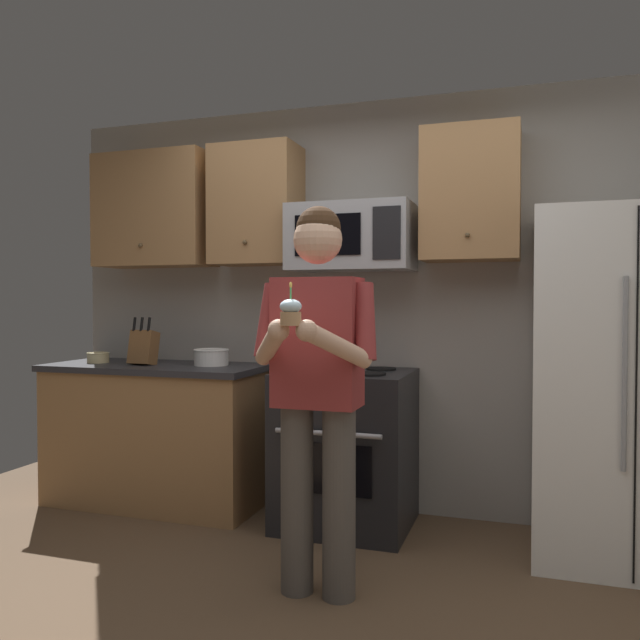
{
  "coord_description": "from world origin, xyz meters",
  "views": [
    {
      "loc": [
        0.89,
        -2.28,
        1.33
      ],
      "look_at": [
        -0.01,
        0.45,
        1.25
      ],
      "focal_mm": 36.07,
      "sensor_mm": 36.0,
      "label": 1
    }
  ],
  "objects_px": {
    "microwave": "(352,238)",
    "bowl_large_white": "(211,357)",
    "refrigerator": "(625,386)",
    "person": "(317,377)",
    "cupcake": "(291,312)",
    "knife_block": "(144,347)",
    "bowl_small_colored": "(98,357)",
    "oven_range": "(346,448)"
  },
  "relations": [
    {
      "from": "bowl_large_white",
      "to": "cupcake",
      "type": "height_order",
      "value": "cupcake"
    },
    {
      "from": "cupcake",
      "to": "refrigerator",
      "type": "bearing_deg",
      "value": 41.46
    },
    {
      "from": "refrigerator",
      "to": "microwave",
      "type": "bearing_deg",
      "value": 173.97
    },
    {
      "from": "bowl_small_colored",
      "to": "person",
      "type": "height_order",
      "value": "person"
    },
    {
      "from": "bowl_small_colored",
      "to": "bowl_large_white",
      "type": "bearing_deg",
      "value": 5.73
    },
    {
      "from": "oven_range",
      "to": "microwave",
      "type": "bearing_deg",
      "value": 89.98
    },
    {
      "from": "refrigerator",
      "to": "knife_block",
      "type": "height_order",
      "value": "refrigerator"
    },
    {
      "from": "bowl_large_white",
      "to": "cupcake",
      "type": "relative_size",
      "value": 1.32
    },
    {
      "from": "microwave",
      "to": "cupcake",
      "type": "relative_size",
      "value": 4.26
    },
    {
      "from": "microwave",
      "to": "knife_block",
      "type": "xyz_separation_m",
      "value": [
        -1.37,
        -0.15,
        -0.69
      ]
    },
    {
      "from": "bowl_large_white",
      "to": "microwave",
      "type": "bearing_deg",
      "value": 3.09
    },
    {
      "from": "refrigerator",
      "to": "person",
      "type": "relative_size",
      "value": 1.02
    },
    {
      "from": "oven_range",
      "to": "microwave",
      "type": "relative_size",
      "value": 1.26
    },
    {
      "from": "bowl_small_colored",
      "to": "oven_range",
      "type": "bearing_deg",
      "value": 0.4
    },
    {
      "from": "microwave",
      "to": "person",
      "type": "relative_size",
      "value": 0.42
    },
    {
      "from": "oven_range",
      "to": "bowl_small_colored",
      "type": "relative_size",
      "value": 6.23
    },
    {
      "from": "oven_range",
      "to": "knife_block",
      "type": "relative_size",
      "value": 2.91
    },
    {
      "from": "microwave",
      "to": "refrigerator",
      "type": "height_order",
      "value": "microwave"
    },
    {
      "from": "bowl_large_white",
      "to": "bowl_small_colored",
      "type": "distance_m",
      "value": 0.81
    },
    {
      "from": "oven_range",
      "to": "refrigerator",
      "type": "xyz_separation_m",
      "value": [
        1.5,
        -0.04,
        0.44
      ]
    },
    {
      "from": "bowl_large_white",
      "to": "person",
      "type": "bearing_deg",
      "value": -43.21
    },
    {
      "from": "microwave",
      "to": "bowl_large_white",
      "type": "distance_m",
      "value": 1.19
    },
    {
      "from": "oven_range",
      "to": "refrigerator",
      "type": "relative_size",
      "value": 0.52
    },
    {
      "from": "cupcake",
      "to": "knife_block",
      "type": "bearing_deg",
      "value": 140.8
    },
    {
      "from": "bowl_small_colored",
      "to": "refrigerator",
      "type": "bearing_deg",
      "value": -0.48
    },
    {
      "from": "refrigerator",
      "to": "bowl_small_colored",
      "type": "distance_m",
      "value": 3.24
    },
    {
      "from": "microwave",
      "to": "knife_block",
      "type": "height_order",
      "value": "microwave"
    },
    {
      "from": "oven_range",
      "to": "refrigerator",
      "type": "distance_m",
      "value": 1.56
    },
    {
      "from": "microwave",
      "to": "cupcake",
      "type": "height_order",
      "value": "microwave"
    },
    {
      "from": "knife_block",
      "to": "bowl_large_white",
      "type": "relative_size",
      "value": 1.4
    },
    {
      "from": "oven_range",
      "to": "bowl_large_white",
      "type": "distance_m",
      "value": 1.06
    },
    {
      "from": "oven_range",
      "to": "person",
      "type": "relative_size",
      "value": 0.53
    },
    {
      "from": "microwave",
      "to": "bowl_small_colored",
      "type": "distance_m",
      "value": 1.9
    },
    {
      "from": "oven_range",
      "to": "bowl_small_colored",
      "type": "distance_m",
      "value": 1.81
    },
    {
      "from": "microwave",
      "to": "cupcake",
      "type": "bearing_deg",
      "value": -84.63
    },
    {
      "from": "refrigerator",
      "to": "cupcake",
      "type": "relative_size",
      "value": 10.35
    },
    {
      "from": "oven_range",
      "to": "knife_block",
      "type": "distance_m",
      "value": 1.48
    },
    {
      "from": "bowl_small_colored",
      "to": "cupcake",
      "type": "height_order",
      "value": "cupcake"
    },
    {
      "from": "knife_block",
      "to": "person",
      "type": "relative_size",
      "value": 0.18
    },
    {
      "from": "bowl_large_white",
      "to": "bowl_small_colored",
      "type": "height_order",
      "value": "bowl_large_white"
    },
    {
      "from": "person",
      "to": "refrigerator",
      "type": "bearing_deg",
      "value": 32.77
    },
    {
      "from": "refrigerator",
      "to": "person",
      "type": "height_order",
      "value": "refrigerator"
    }
  ]
}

